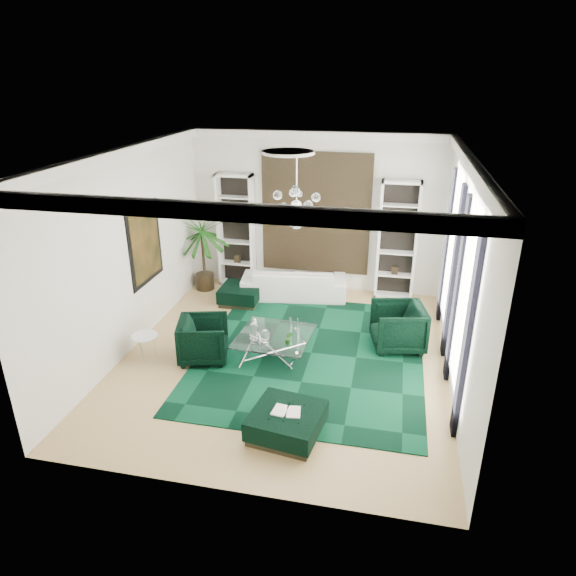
% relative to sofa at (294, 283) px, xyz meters
% --- Properties ---
extents(floor, '(6.00, 7.00, 0.02)m').
position_rel_sofa_xyz_m(floor, '(0.39, -2.79, -0.37)').
color(floor, tan).
rests_on(floor, ground).
extents(ceiling, '(6.00, 7.00, 0.02)m').
position_rel_sofa_xyz_m(ceiling, '(0.39, -2.79, 3.45)').
color(ceiling, white).
rests_on(ceiling, ground).
extents(wall_back, '(6.00, 0.02, 3.80)m').
position_rel_sofa_xyz_m(wall_back, '(0.39, 0.72, 1.54)').
color(wall_back, silver).
rests_on(wall_back, ground).
extents(wall_front, '(6.00, 0.02, 3.80)m').
position_rel_sofa_xyz_m(wall_front, '(0.39, -6.30, 1.54)').
color(wall_front, silver).
rests_on(wall_front, ground).
extents(wall_left, '(0.02, 7.00, 3.80)m').
position_rel_sofa_xyz_m(wall_left, '(-2.62, -2.79, 1.54)').
color(wall_left, silver).
rests_on(wall_left, ground).
extents(wall_right, '(0.02, 7.00, 3.80)m').
position_rel_sofa_xyz_m(wall_right, '(3.40, -2.79, 1.54)').
color(wall_right, silver).
rests_on(wall_right, ground).
extents(crown_molding, '(6.00, 7.00, 0.18)m').
position_rel_sofa_xyz_m(crown_molding, '(0.39, -2.79, 3.34)').
color(crown_molding, white).
rests_on(crown_molding, ceiling).
extents(ceiling_medallion, '(0.90, 0.90, 0.05)m').
position_rel_sofa_xyz_m(ceiling_medallion, '(0.39, -2.49, 3.41)').
color(ceiling_medallion, white).
rests_on(ceiling_medallion, ceiling).
extents(tapestry, '(2.50, 0.06, 2.80)m').
position_rel_sofa_xyz_m(tapestry, '(0.39, 0.67, 1.54)').
color(tapestry, black).
rests_on(tapestry, wall_back).
extents(shelving_left, '(0.90, 0.38, 2.80)m').
position_rel_sofa_xyz_m(shelving_left, '(-1.56, 0.52, 1.04)').
color(shelving_left, white).
rests_on(shelving_left, floor).
extents(shelving_right, '(0.90, 0.38, 2.80)m').
position_rel_sofa_xyz_m(shelving_right, '(2.34, 0.52, 1.04)').
color(shelving_right, white).
rests_on(shelving_right, floor).
extents(painting, '(0.04, 1.30, 1.60)m').
position_rel_sofa_xyz_m(painting, '(-2.58, -2.19, 1.49)').
color(painting, black).
rests_on(painting, wall_left).
extents(window_near, '(0.03, 1.10, 2.90)m').
position_rel_sofa_xyz_m(window_near, '(3.38, -3.69, 1.54)').
color(window_near, white).
rests_on(window_near, wall_right).
extents(curtain_near_a, '(0.07, 0.30, 3.25)m').
position_rel_sofa_xyz_m(curtain_near_a, '(3.34, -4.47, 1.29)').
color(curtain_near_a, black).
rests_on(curtain_near_a, floor).
extents(curtain_near_b, '(0.07, 0.30, 3.25)m').
position_rel_sofa_xyz_m(curtain_near_b, '(3.34, -2.91, 1.29)').
color(curtain_near_b, black).
rests_on(curtain_near_b, floor).
extents(window_far, '(0.03, 1.10, 2.90)m').
position_rel_sofa_xyz_m(window_far, '(3.38, -1.29, 1.54)').
color(window_far, white).
rests_on(window_far, wall_right).
extents(curtain_far_a, '(0.07, 0.30, 3.25)m').
position_rel_sofa_xyz_m(curtain_far_a, '(3.34, -2.07, 1.29)').
color(curtain_far_a, black).
rests_on(curtain_far_a, floor).
extents(curtain_far_b, '(0.07, 0.30, 3.25)m').
position_rel_sofa_xyz_m(curtain_far_b, '(3.34, -0.51, 1.29)').
color(curtain_far_b, black).
rests_on(curtain_far_b, floor).
extents(rug, '(4.20, 5.00, 0.02)m').
position_rel_sofa_xyz_m(rug, '(0.87, -2.61, -0.35)').
color(rug, black).
rests_on(rug, floor).
extents(sofa, '(2.57, 1.29, 0.72)m').
position_rel_sofa_xyz_m(sofa, '(0.00, 0.00, 0.00)').
color(sofa, white).
rests_on(sofa, floor).
extents(armchair_left, '(1.09, 1.07, 0.82)m').
position_rel_sofa_xyz_m(armchair_left, '(-1.08, -3.20, 0.05)').
color(armchair_left, black).
rests_on(armchair_left, floor).
extents(armchair_right, '(1.17, 1.14, 0.90)m').
position_rel_sofa_xyz_m(armchair_right, '(2.46, -2.01, 0.09)').
color(armchair_right, black).
rests_on(armchair_right, floor).
extents(coffee_table, '(1.42, 1.42, 0.46)m').
position_rel_sofa_xyz_m(coffee_table, '(0.20, -2.86, -0.13)').
color(coffee_table, white).
rests_on(coffee_table, floor).
extents(ottoman_side, '(0.91, 0.91, 0.40)m').
position_rel_sofa_xyz_m(ottoman_side, '(-1.15, -0.60, -0.16)').
color(ottoman_side, black).
rests_on(ottoman_side, floor).
extents(ottoman_front, '(1.15, 1.15, 0.40)m').
position_rel_sofa_xyz_m(ottoman_front, '(0.90, -5.03, -0.16)').
color(ottoman_front, black).
rests_on(ottoman_front, floor).
extents(book, '(0.43, 0.28, 0.03)m').
position_rel_sofa_xyz_m(book, '(0.90, -5.03, 0.06)').
color(book, white).
rests_on(book, ottoman_front).
extents(side_table, '(0.64, 0.64, 0.47)m').
position_rel_sofa_xyz_m(side_table, '(-2.16, -3.41, -0.13)').
color(side_table, white).
rests_on(side_table, floor).
extents(palm, '(1.92, 1.92, 2.43)m').
position_rel_sofa_xyz_m(palm, '(-2.26, 0.01, 0.85)').
color(palm, '#174C12').
rests_on(palm, floor).
extents(chandelier, '(0.92, 0.92, 0.79)m').
position_rel_sofa_xyz_m(chandelier, '(0.53, -2.48, 2.49)').
color(chandelier, white).
rests_on(chandelier, ceiling).
extents(table_plant, '(0.14, 0.12, 0.26)m').
position_rel_sofa_xyz_m(table_plant, '(0.53, -3.14, 0.23)').
color(table_plant, '#174C12').
rests_on(table_plant, coffee_table).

